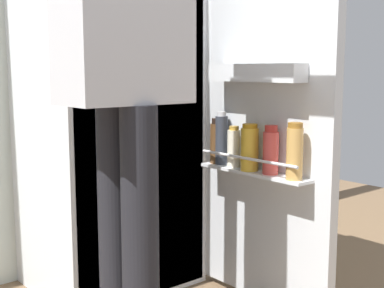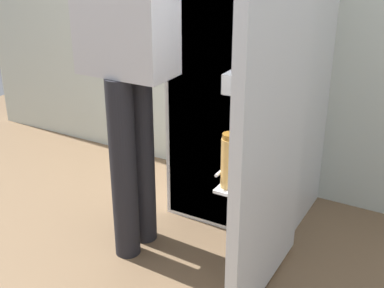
{
  "view_description": "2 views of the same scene",
  "coord_description": "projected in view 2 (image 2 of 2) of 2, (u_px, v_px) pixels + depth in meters",
  "views": [
    {
      "loc": [
        -1.22,
        -1.51,
        0.98
      ],
      "look_at": [
        -0.04,
        -0.11,
        0.72
      ],
      "focal_mm": 49.36,
      "sensor_mm": 36.0,
      "label": 1
    },
    {
      "loc": [
        0.98,
        -1.81,
        1.48
      ],
      "look_at": [
        0.02,
        -0.11,
        0.62
      ],
      "focal_mm": 48.04,
      "sensor_mm": 36.0,
      "label": 2
    }
  ],
  "objects": [
    {
      "name": "ground_plane",
      "position": [
        199.0,
        253.0,
        2.48
      ],
      "size": [
        5.51,
        5.51,
        0.0
      ],
      "primitive_type": "plane",
      "color": "brown"
    },
    {
      "name": "person",
      "position": [
        128.0,
        32.0,
        2.12
      ],
      "size": [
        0.53,
        0.74,
        1.74
      ],
      "color": "black",
      "rests_on": "ground_plane"
    },
    {
      "name": "refrigerator",
      "position": [
        252.0,
        64.0,
        2.52
      ],
      "size": [
        0.72,
        1.24,
        1.66
      ],
      "color": "silver",
      "rests_on": "ground_plane"
    }
  ]
}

